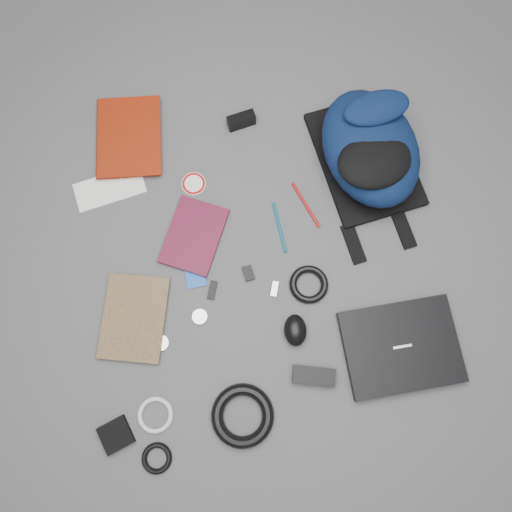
{
  "coord_description": "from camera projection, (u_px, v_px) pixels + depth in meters",
  "views": [
    {
      "loc": [
        -0.04,
        -0.33,
        1.42
      ],
      "look_at": [
        0.0,
        0.0,
        0.02
      ],
      "focal_mm": 35.0,
      "sensor_mm": 36.0,
      "label": 1
    }
  ],
  "objects": [
    {
      "name": "usb_black",
      "position": [
        212.0,
        290.0,
        1.43
      ],
      "size": [
        0.03,
        0.06,
        0.01
      ],
      "primitive_type": "cube",
      "rotation": [
        0.0,
        0.0,
        -0.3
      ],
      "color": "black",
      "rests_on": "ground"
    },
    {
      "name": "key_fob",
      "position": [
        248.0,
        273.0,
        1.44
      ],
      "size": [
        0.03,
        0.05,
        0.01
      ],
      "primitive_type": "cube",
      "rotation": [
        0.0,
        0.0,
        0.18
      ],
      "color": "black",
      "rests_on": "ground"
    },
    {
      "name": "earbud_coil",
      "position": [
        157.0,
        458.0,
        1.32
      ],
      "size": [
        0.11,
        0.11,
        0.02
      ],
      "primitive_type": "torus",
      "rotation": [
        0.0,
        0.0,
        0.43
      ],
      "color": "black",
      "rests_on": "ground"
    },
    {
      "name": "id_badge",
      "position": [
        195.0,
        273.0,
        1.44
      ],
      "size": [
        0.06,
        0.09,
        0.0
      ],
      "primitive_type": "cube",
      "rotation": [
        0.0,
        0.0,
        0.1
      ],
      "color": "blue",
      "rests_on": "ground"
    },
    {
      "name": "usb_silver",
      "position": [
        275.0,
        289.0,
        1.43
      ],
      "size": [
        0.03,
        0.05,
        0.01
      ],
      "primitive_type": "cube",
      "rotation": [
        0.0,
        0.0,
        -0.31
      ],
      "color": "#A3A3A5",
      "rests_on": "ground"
    },
    {
      "name": "laptop",
      "position": [
        401.0,
        347.0,
        1.38
      ],
      "size": [
        0.32,
        0.26,
        0.03
      ],
      "primitive_type": "cube",
      "rotation": [
        0.0,
        0.0,
        0.05
      ],
      "color": "black",
      "rests_on": "ground"
    },
    {
      "name": "power_brick",
      "position": [
        314.0,
        376.0,
        1.36
      ],
      "size": [
        0.12,
        0.07,
        0.03
      ],
      "primitive_type": "cube",
      "rotation": [
        0.0,
        0.0,
        -0.23
      ],
      "color": "black",
      "rests_on": "ground"
    },
    {
      "name": "pouch",
      "position": [
        116.0,
        435.0,
        1.33
      ],
      "size": [
        0.1,
        0.1,
        0.02
      ],
      "primitive_type": "cube",
      "rotation": [
        0.0,
        0.0,
        0.37
      ],
      "color": "black",
      "rests_on": "ground"
    },
    {
      "name": "pen_red",
      "position": [
        306.0,
        205.0,
        1.49
      ],
      "size": [
        0.07,
        0.15,
        0.01
      ],
      "primitive_type": "cylinder",
      "rotation": [
        1.57,
        0.0,
        0.38
      ],
      "color": "#B70E11",
      "rests_on": "ground"
    },
    {
      "name": "envelope",
      "position": [
        110.0,
        188.0,
        1.5
      ],
      "size": [
        0.22,
        0.14,
        0.0
      ],
      "primitive_type": "cube",
      "rotation": [
        0.0,
        0.0,
        0.21
      ],
      "color": "white",
      "rests_on": "ground"
    },
    {
      "name": "textbook_red",
      "position": [
        97.0,
        139.0,
        1.53
      ],
      "size": [
        0.21,
        0.28,
        0.03
      ],
      "primitive_type": "imported",
      "rotation": [
        0.0,
        0.0,
        -0.06
      ],
      "color": "maroon",
      "rests_on": "ground"
    },
    {
      "name": "power_cord_coil",
      "position": [
        243.0,
        416.0,
        1.34
      ],
      "size": [
        0.2,
        0.2,
        0.03
      ],
      "primitive_type": "torus",
      "rotation": [
        0.0,
        0.0,
        -0.18
      ],
      "color": "black",
      "rests_on": "ground"
    },
    {
      "name": "compact_camera",
      "position": [
        241.0,
        121.0,
        1.53
      ],
      "size": [
        0.09,
        0.05,
        0.05
      ],
      "primitive_type": "cube",
      "rotation": [
        0.0,
        0.0,
        0.22
      ],
      "color": "black",
      "rests_on": "ground"
    },
    {
      "name": "dvd_case",
      "position": [
        194.0,
        236.0,
        1.46
      ],
      "size": [
        0.23,
        0.26,
        0.02
      ],
      "primitive_type": "cube",
      "rotation": [
        0.0,
        0.0,
        -0.43
      ],
      "color": "#460D20",
      "rests_on": "ground"
    },
    {
      "name": "pen_teal",
      "position": [
        279.0,
        227.0,
        1.47
      ],
      "size": [
        0.03,
        0.16,
        0.01
      ],
      "primitive_type": "cylinder",
      "rotation": [
        1.57,
        0.0,
        0.11
      ],
      "color": "#0B5267",
      "rests_on": "ground"
    },
    {
      "name": "cable_coil",
      "position": [
        309.0,
        284.0,
        1.43
      ],
      "size": [
        0.14,
        0.14,
        0.02
      ],
      "primitive_type": "torus",
      "rotation": [
        0.0,
        0.0,
        0.36
      ],
      "color": "black",
      "rests_on": "ground"
    },
    {
      "name": "backpack",
      "position": [
        370.0,
        148.0,
        1.44
      ],
      "size": [
        0.36,
        0.46,
        0.17
      ],
      "primitive_type": null,
      "rotation": [
        0.0,
        0.0,
        0.18
      ],
      "color": "black",
      "rests_on": "ground"
    },
    {
      "name": "comic_book",
      "position": [
        103.0,
        315.0,
        1.41
      ],
      "size": [
        0.22,
        0.27,
        0.02
      ],
      "primitive_type": "imported",
      "rotation": [
        0.0,
        0.0,
        -0.21
      ],
      "color": "#C6940E",
      "rests_on": "ground"
    },
    {
      "name": "sticker_disc",
      "position": [
        194.0,
        184.0,
        1.51
      ],
      "size": [
        0.07,
        0.07,
        0.0
      ],
      "primitive_type": "cylinder",
      "rotation": [
        0.0,
        0.0,
        -0.01
      ],
      "color": "white",
      "rests_on": "ground"
    },
    {
      "name": "ground",
      "position": [
        256.0,
        258.0,
        1.46
      ],
      "size": [
        4.0,
        4.0,
        0.0
      ],
      "primitive_type": "plane",
      "color": "#4F4F51",
      "rests_on": "ground"
    },
    {
      "name": "headphone_right",
      "position": [
        200.0,
        317.0,
        1.41
      ],
      "size": [
        0.04,
        0.04,
        0.01
      ],
      "primitive_type": "cylinder",
      "rotation": [
        0.0,
        0.0,
        -0.02
      ],
      "color": "#B7B6B9",
      "rests_on": "ground"
    },
    {
      "name": "white_cable_coil",
      "position": [
        155.0,
        415.0,
        1.35
      ],
      "size": [
        0.11,
        0.11,
        0.01
      ],
      "primitive_type": "torus",
      "rotation": [
        0.0,
        0.0,
        0.16
      ],
      "color": "silver",
      "rests_on": "ground"
    },
    {
      "name": "headphone_left",
      "position": [
        161.0,
        343.0,
        1.39
      ],
      "size": [
        0.05,
        0.05,
        0.01
      ],
      "primitive_type": "cylinder",
      "rotation": [
        0.0,
        0.0,
        0.19
      ],
      "color": "silver",
      "rests_on": "ground"
    },
    {
      "name": "mouse",
      "position": [
        295.0,
        330.0,
        1.38
      ],
      "size": [
        0.07,
        0.09,
        0.05
      ],
      "primitive_type": "ellipsoid",
      "rotation": [
        0.0,
        0.0,
        -0.07
      ],
      "color": "black",
      "rests_on": "ground"
    }
  ]
}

